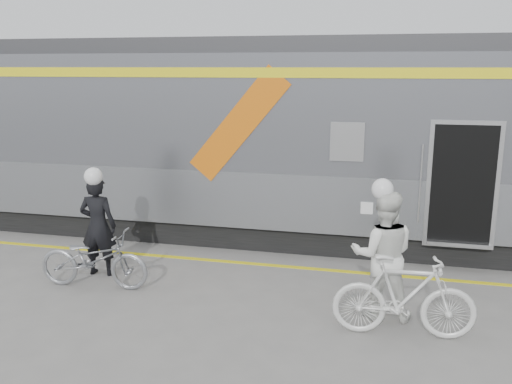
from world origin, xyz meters
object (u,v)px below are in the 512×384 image
(man, at_px, (98,226))
(bicycle_left, at_px, (94,259))
(woman, at_px, (383,255))
(bicycle_right, at_px, (404,297))

(man, distance_m, bicycle_left, 0.71)
(bicycle_left, relative_size, woman, 0.98)
(woman, bearing_deg, bicycle_right, 114.80)
(bicycle_right, bearing_deg, woman, 24.80)
(man, xyz_separation_m, bicycle_left, (0.20, -0.55, -0.39))
(bicycle_right, bearing_deg, man, 73.86)
(bicycle_left, bearing_deg, woman, -94.06)
(woman, bearing_deg, man, -10.51)
(bicycle_left, height_order, bicycle_right, bicycle_right)
(bicycle_right, bearing_deg, bicycle_left, 79.63)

